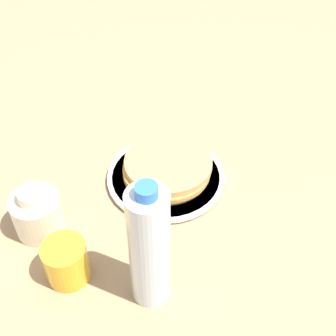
{
  "coord_description": "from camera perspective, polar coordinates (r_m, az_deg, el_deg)",
  "views": [
    {
      "loc": [
        0.0,
        0.66,
        0.69
      ],
      "look_at": [
        -0.02,
        0.01,
        0.03
      ],
      "focal_mm": 50.0,
      "sensor_mm": 36.0,
      "label": 1
    }
  ],
  "objects": [
    {
      "name": "plate",
      "position": [
        0.95,
        -0.0,
        -1.11
      ],
      "size": [
        0.24,
        0.24,
        0.01
      ],
      "color": "silver",
      "rests_on": "ground_plane"
    },
    {
      "name": "cream_jug",
      "position": [
        0.87,
        -15.36,
        -5.31
      ],
      "size": [
        0.09,
        0.09,
        0.1
      ],
      "color": "beige",
      "rests_on": "ground_plane"
    },
    {
      "name": "ground_plane",
      "position": [
        0.96,
        -1.0,
        -1.13
      ],
      "size": [
        4.0,
        4.0,
        0.0
      ],
      "primitive_type": "plane",
      "color": "#9E7F5B"
    },
    {
      "name": "juice_glass",
      "position": [
        0.8,
        -11.99,
        -11.09
      ],
      "size": [
        0.07,
        0.07,
        0.08
      ],
      "color": "yellow",
      "rests_on": "ground_plane"
    },
    {
      "name": "water_bottle_near",
      "position": [
        0.7,
        -1.93,
        -9.76
      ],
      "size": [
        0.06,
        0.06,
        0.25
      ],
      "color": "silver",
      "rests_on": "ground_plane"
    },
    {
      "name": "pancake_stack",
      "position": [
        0.93,
        0.16,
        0.05
      ],
      "size": [
        0.18,
        0.18,
        0.04
      ],
      "color": "gold",
      "rests_on": "plate"
    }
  ]
}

